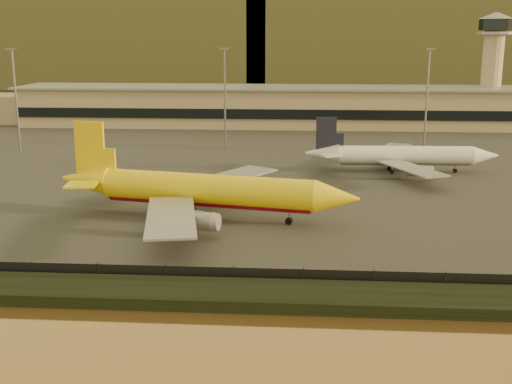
{
  "coord_description": "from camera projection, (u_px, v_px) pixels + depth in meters",
  "views": [
    {
      "loc": [
        9.49,
        -82.31,
        28.26
      ],
      "look_at": [
        2.77,
        12.0,
        5.33
      ],
      "focal_mm": 45.0,
      "sensor_mm": 36.0,
      "label": 1
    }
  ],
  "objects": [
    {
      "name": "ground",
      "position": [
        229.0,
        250.0,
        87.1
      ],
      "size": [
        900.0,
        900.0,
        0.0
      ],
      "primitive_type": "plane",
      "color": "black",
      "rests_on": "ground"
    },
    {
      "name": "control_tower",
      "position": [
        493.0,
        58.0,
        204.15
      ],
      "size": [
        11.2,
        11.2,
        35.5
      ],
      "color": "tan",
      "rests_on": "tarmac"
    },
    {
      "name": "apron_light_masts",
      "position": [
        325.0,
        90.0,
        155.07
      ],
      "size": [
        152.2,
        12.2,
        25.4
      ],
      "color": "slate",
      "rests_on": "tarmac"
    },
    {
      "name": "embankment",
      "position": [
        212.0,
        294.0,
        70.46
      ],
      "size": [
        320.0,
        7.0,
        1.4
      ],
      "primitive_type": "cube",
      "color": "black",
      "rests_on": "ground"
    },
    {
      "name": "gse_vehicle_white",
      "position": [
        136.0,
        180.0,
        124.81
      ],
      "size": [
        4.62,
        2.91,
        1.93
      ],
      "primitive_type": "cube",
      "rotation": [
        0.0,
        0.0,
        -0.24
      ],
      "color": "white",
      "rests_on": "tarmac"
    },
    {
      "name": "perimeter_fence",
      "position": [
        217.0,
        276.0,
        74.19
      ],
      "size": [
        300.0,
        0.05,
        2.2
      ],
      "primitive_type": "cube",
      "color": "black",
      "rests_on": "tarmac"
    },
    {
      "name": "terminal_building",
      "position": [
        228.0,
        106.0,
        208.34
      ],
      "size": [
        202.0,
        25.0,
        12.6
      ],
      "color": "tan",
      "rests_on": "tarmac"
    },
    {
      "name": "distant_hills",
      "position": [
        256.0,
        32.0,
        410.73
      ],
      "size": [
        470.0,
        160.0,
        70.0
      ],
      "color": "brown",
      "rests_on": "ground"
    },
    {
      "name": "gse_vehicle_yellow",
      "position": [
        316.0,
        193.0,
        114.5
      ],
      "size": [
        4.39,
        2.53,
        1.86
      ],
      "primitive_type": "cube",
      "rotation": [
        0.0,
        0.0,
        0.17
      ],
      "color": "yellow",
      "rests_on": "tarmac"
    },
    {
      "name": "dhl_cargo_jet",
      "position": [
        203.0,
        191.0,
        101.07
      ],
      "size": [
        49.29,
        47.6,
        14.78
      ],
      "rotation": [
        0.0,
        0.0,
        -0.19
      ],
      "color": "yellow",
      "rests_on": "tarmac"
    },
    {
      "name": "tarmac",
      "position": [
        267.0,
        140.0,
        179.17
      ],
      "size": [
        320.0,
        220.0,
        0.2
      ],
      "primitive_type": "cube",
      "color": "#2D2D2D",
      "rests_on": "ground"
    },
    {
      "name": "white_narrowbody_jet",
      "position": [
        401.0,
        156.0,
        135.72
      ],
      "size": [
        40.69,
        39.75,
        11.7
      ],
      "rotation": [
        0.0,
        0.0,
        0.04
      ],
      "color": "white",
      "rests_on": "tarmac"
    }
  ]
}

